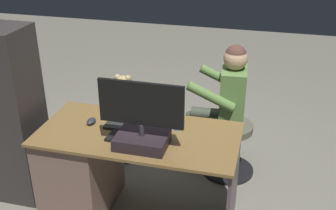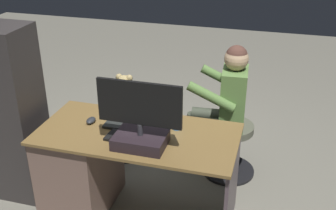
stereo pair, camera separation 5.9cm
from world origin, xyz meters
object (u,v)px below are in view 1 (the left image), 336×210
object	(u,v)px
visitor_chair	(229,144)
keyboard	(134,127)
monitor	(142,126)
computer_mouse	(91,121)
tv_remote	(112,135)
cup	(178,123)
desk	(92,166)
teddy_bear	(124,93)
office_chair_teddy	(125,126)
person	(222,99)

from	to	relation	value
visitor_chair	keyboard	bearing A→B (deg)	47.90
monitor	computer_mouse	world-z (taller)	monitor
computer_mouse	tv_remote	xyz separation A→B (m)	(-0.22, 0.14, -0.01)
visitor_chair	cup	bearing A→B (deg)	62.27
desk	keyboard	xyz separation A→B (m)	(-0.32, -0.06, 0.35)
keyboard	teddy_bear	size ratio (longest dim) A/B	1.30
keyboard	tv_remote	bearing A→B (deg)	54.12
monitor	cup	world-z (taller)	monitor
visitor_chair	desk	bearing A→B (deg)	38.23
computer_mouse	visitor_chair	world-z (taller)	computer_mouse
office_chair_teddy	teddy_bear	size ratio (longest dim) A/B	1.46
desk	cup	bearing A→B (deg)	-167.73
computer_mouse	tv_remote	bearing A→B (deg)	147.12
computer_mouse	cup	distance (m)	0.63
tv_remote	person	bearing A→B (deg)	-123.37
desk	tv_remote	bearing A→B (deg)	157.00
desk	monitor	distance (m)	0.68
desk	teddy_bear	world-z (taller)	teddy_bear
keyboard	person	distance (m)	0.88
office_chair_teddy	computer_mouse	bearing A→B (deg)	93.00
cup	office_chair_teddy	xyz separation A→B (m)	(0.67, -0.68, -0.49)
computer_mouse	person	distance (m)	1.11
desk	monitor	bearing A→B (deg)	161.51
monitor	keyboard	distance (m)	0.28
monitor	keyboard	bearing A→B (deg)	-58.22
computer_mouse	cup	world-z (taller)	cup
cup	teddy_bear	xyz separation A→B (m)	(0.67, -0.70, -0.15)
teddy_bear	person	xyz separation A→B (m)	(-0.90, 0.08, 0.08)
desk	computer_mouse	xyz separation A→B (m)	(-0.00, -0.05, 0.36)
tv_remote	desk	bearing A→B (deg)	-18.97
office_chair_teddy	tv_remote	bearing A→B (deg)	105.65
teddy_bear	visitor_chair	xyz separation A→B (m)	(-0.99, 0.09, -0.34)
monitor	person	xyz separation A→B (m)	(-0.41, -0.90, -0.17)
person	cup	bearing A→B (deg)	69.04
computer_mouse	teddy_bear	bearing A→B (deg)	-87.04
keyboard	office_chair_teddy	distance (m)	0.96
person	monitor	bearing A→B (deg)	65.71
cup	person	bearing A→B (deg)	-110.96
keyboard	visitor_chair	size ratio (longest dim) A/B	0.89
desk	teddy_bear	xyz separation A→B (m)	(0.04, -0.83, 0.24)
tv_remote	teddy_bear	bearing A→B (deg)	-70.50
teddy_bear	computer_mouse	bearing A→B (deg)	92.96
tv_remote	person	world-z (taller)	person
monitor	computer_mouse	bearing A→B (deg)	-23.73
office_chair_teddy	cup	bearing A→B (deg)	134.18
desk	tv_remote	world-z (taller)	tv_remote
keyboard	office_chair_teddy	world-z (taller)	keyboard
computer_mouse	person	xyz separation A→B (m)	(-0.86, -0.71, -0.04)
cup	office_chair_teddy	distance (m)	1.07
keyboard	office_chair_teddy	bearing A→B (deg)	-64.53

